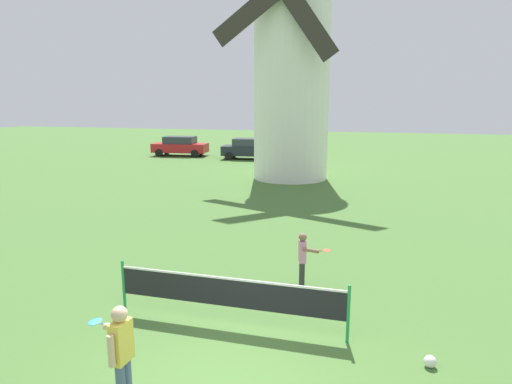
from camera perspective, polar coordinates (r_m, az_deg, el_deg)
ground_plane at (r=7.55m, az=-3.92°, el=-22.80°), size 120.00×120.00×0.00m
windmill at (r=24.96m, az=4.66°, el=16.93°), size 7.25×4.84×13.37m
tennis_net at (r=8.65m, az=-3.64°, el=-12.89°), size 4.59×0.06×1.10m
player_near at (r=6.81m, az=-17.11°, el=-18.95°), size 0.80×0.64×1.51m
player_far at (r=10.48m, az=6.14°, el=-8.22°), size 0.81×0.42×1.28m
stray_ball at (r=8.21m, az=21.62°, el=-19.72°), size 0.20×0.20×0.20m
parked_car_red at (r=36.16m, az=-9.80°, el=5.92°), size 4.51×2.24×1.56m
parked_car_black at (r=33.55m, az=-1.04°, el=5.65°), size 4.03×2.20×1.56m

